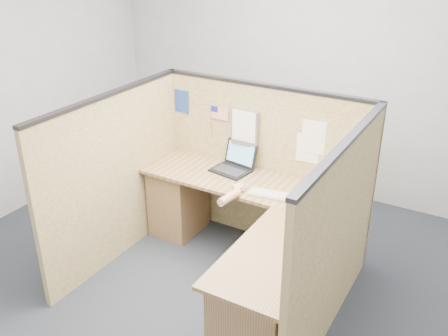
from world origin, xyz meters
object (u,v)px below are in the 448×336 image
Objects in this scene: laptop at (234,163)px; mouse at (239,189)px; keyboard at (273,195)px; l_desk at (244,241)px.

laptop reaches higher than mouse.
laptop is 3.65× the size of mouse.
mouse is (-0.29, -0.06, 0.01)m from keyboard.
laptop is 0.86× the size of keyboard.
keyboard is at bearing 11.36° from mouse.
mouse is at bearing 129.79° from l_desk.
mouse is at bearing -46.15° from laptop.
keyboard is (0.54, -0.30, -0.05)m from laptop.
keyboard reaches higher than l_desk.
l_desk is 4.55× the size of keyboard.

